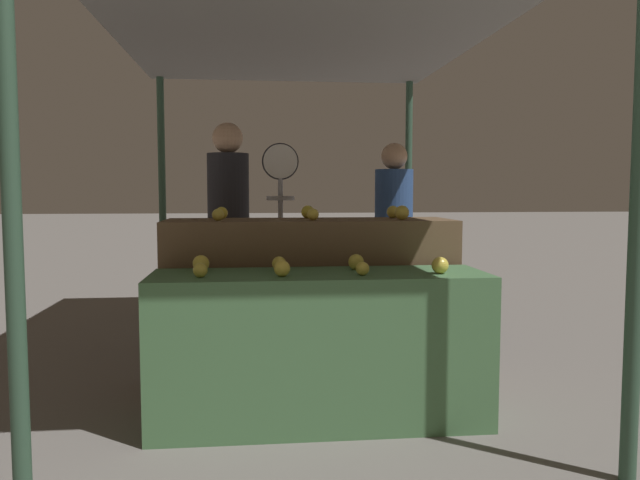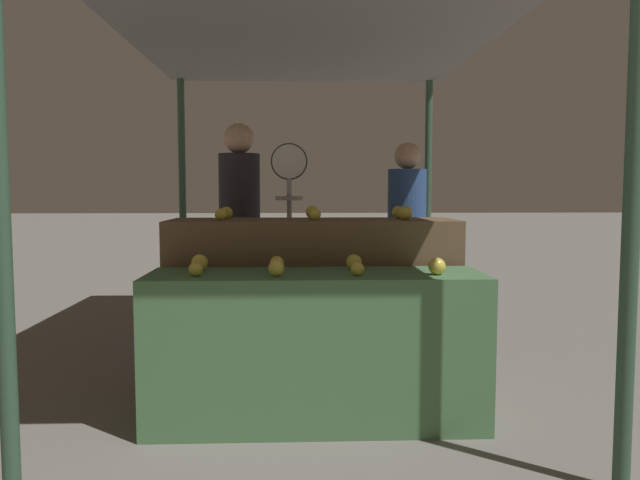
{
  "view_description": "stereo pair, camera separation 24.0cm",
  "coord_description": "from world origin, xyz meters",
  "views": [
    {
      "loc": [
        -0.34,
        -3.24,
        1.24
      ],
      "look_at": [
        0.03,
        0.3,
        0.96
      ],
      "focal_mm": 35.0,
      "sensor_mm": 36.0,
      "label": 1
    },
    {
      "loc": [
        -0.1,
        -3.26,
        1.24
      ],
      "look_at": [
        0.03,
        0.3,
        0.96
      ],
      "focal_mm": 35.0,
      "sensor_mm": 36.0,
      "label": 2
    }
  ],
  "objects": [
    {
      "name": "display_counter_front",
      "position": [
        0.0,
        0.0,
        0.4
      ],
      "size": [
        1.77,
        0.55,
        0.81
      ],
      "primitive_type": "cube",
      "color": "#4C7A4C",
      "rests_on": "ground_plane"
    },
    {
      "name": "apple_front_6",
      "position": [
        0.21,
        0.1,
        0.85
      ],
      "size": [
        0.09,
        0.09,
        0.09
      ],
      "primitive_type": "sphere",
      "color": "gold",
      "rests_on": "display_counter_front"
    },
    {
      "name": "person_customer_left",
      "position": [
        0.79,
        1.75,
        0.95
      ],
      "size": [
        0.34,
        0.34,
        1.62
      ],
      "rotation": [
        0.0,
        0.0,
        3.24
      ],
      "color": "#2D2D38",
      "rests_on": "ground_plane"
    },
    {
      "name": "apple_back_5",
      "position": [
        0.55,
        0.7,
        1.1
      ],
      "size": [
        0.08,
        0.08,
        0.08
      ],
      "primitive_type": "sphere",
      "color": "gold",
      "rests_on": "display_counter_back"
    },
    {
      "name": "display_counter_back",
      "position": [
        0.0,
        0.6,
        0.53
      ],
      "size": [
        1.77,
        0.55,
        1.06
      ],
      "primitive_type": "cube",
      "color": "brown",
      "rests_on": "ground_plane"
    },
    {
      "name": "apple_back_4",
      "position": [
        0.0,
        0.72,
        1.1
      ],
      "size": [
        0.08,
        0.08,
        0.08
      ],
      "primitive_type": "sphere",
      "color": "gold",
      "rests_on": "display_counter_back"
    },
    {
      "name": "apple_front_2",
      "position": [
        0.21,
        -0.12,
        0.84
      ],
      "size": [
        0.07,
        0.07,
        0.07
      ],
      "primitive_type": "sphere",
      "color": "gold",
      "rests_on": "display_counter_front"
    },
    {
      "name": "produce_scale",
      "position": [
        -0.15,
        1.23,
        1.14
      ],
      "size": [
        0.26,
        0.2,
        1.58
      ],
      "color": "#99999E",
      "rests_on": "ground_plane"
    },
    {
      "name": "apple_back_1",
      "position": [
        0.01,
        0.48,
        1.09
      ],
      "size": [
        0.07,
        0.07,
        0.07
      ],
      "primitive_type": "sphere",
      "color": "yellow",
      "rests_on": "display_counter_back"
    },
    {
      "name": "apple_front_0",
      "position": [
        -0.61,
        -0.1,
        0.84
      ],
      "size": [
        0.07,
        0.07,
        0.07
      ],
      "primitive_type": "sphere",
      "color": "gold",
      "rests_on": "display_counter_front"
    },
    {
      "name": "apple_back_3",
      "position": [
        -0.54,
        0.71,
        1.1
      ],
      "size": [
        0.08,
        0.08,
        0.08
      ],
      "primitive_type": "sphere",
      "color": "gold",
      "rests_on": "display_counter_back"
    },
    {
      "name": "apple_front_5",
      "position": [
        -0.21,
        0.12,
        0.84
      ],
      "size": [
        0.08,
        0.08,
        0.08
      ],
      "primitive_type": "sphere",
      "color": "yellow",
      "rests_on": "display_counter_front"
    },
    {
      "name": "apple_back_0",
      "position": [
        -0.55,
        0.49,
        1.1
      ],
      "size": [
        0.07,
        0.07,
        0.07
      ],
      "primitive_type": "sphere",
      "color": "gold",
      "rests_on": "display_counter_back"
    },
    {
      "name": "ground_plane",
      "position": [
        0.0,
        0.0,
        0.0
      ],
      "size": [
        60.0,
        60.0,
        0.0
      ],
      "primitive_type": "plane",
      "color": "slate"
    },
    {
      "name": "person_vendor_at_scale",
      "position": [
        -0.53,
        1.51,
        1.03
      ],
      "size": [
        0.37,
        0.37,
        1.74
      ],
      "rotation": [
        0.0,
        0.0,
        2.95
      ],
      "color": "#2D2D38",
      "rests_on": "ground_plane"
    },
    {
      "name": "apple_front_4",
      "position": [
        -0.63,
        0.12,
        0.85
      ],
      "size": [
        0.09,
        0.09,
        0.09
      ],
      "primitive_type": "sphere",
      "color": "yellow",
      "rests_on": "display_counter_front"
    },
    {
      "name": "market_canopy",
      "position": [
        0.0,
        1.05,
        2.24
      ],
      "size": [
        2.67,
        4.05,
        2.37
      ],
      "color": "#33513D",
      "rests_on": "ground_plane"
    },
    {
      "name": "apple_front_1",
      "position": [
        -0.2,
        -0.12,
        0.85
      ],
      "size": [
        0.08,
        0.08,
        0.08
      ],
      "primitive_type": "sphere",
      "color": "yellow",
      "rests_on": "display_counter_front"
    },
    {
      "name": "apple_back_2",
      "position": [
        0.56,
        0.49,
        1.1
      ],
      "size": [
        0.09,
        0.09,
        0.09
      ],
      "primitive_type": "sphere",
      "color": "gold",
      "rests_on": "display_counter_back"
    },
    {
      "name": "apple_front_3",
      "position": [
        0.62,
        -0.1,
        0.85
      ],
      "size": [
        0.09,
        0.09,
        0.09
      ],
      "primitive_type": "sphere",
      "color": "yellow",
      "rests_on": "display_counter_front"
    }
  ]
}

